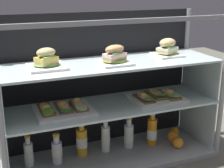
# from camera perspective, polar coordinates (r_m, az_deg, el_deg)

# --- Properties ---
(ground_plane) EXTENTS (6.00, 6.00, 0.02)m
(ground_plane) POSITION_cam_1_polar(r_m,az_deg,el_deg) (2.22, 0.00, -13.27)
(ground_plane) COLOR #5C5B4F
(ground_plane) RESTS_ON ground
(case_base_deck) EXTENTS (1.39, 0.46, 0.03)m
(case_base_deck) POSITION_cam_1_polar(r_m,az_deg,el_deg) (2.21, 0.00, -12.67)
(case_base_deck) COLOR #9BA0A4
(case_base_deck) RESTS_ON ground
(case_frame) EXTENTS (1.39, 0.46, 0.95)m
(case_frame) POSITION_cam_1_polar(r_m,az_deg,el_deg) (2.13, -1.38, 0.71)
(case_frame) COLOR gray
(case_frame) RESTS_ON ground
(riser_lower_tier) EXTENTS (1.32, 0.39, 0.34)m
(riser_lower_tier) POSITION_cam_1_polar(r_m,az_deg,el_deg) (2.12, 0.00, -8.29)
(riser_lower_tier) COLOR silver
(riser_lower_tier) RESTS_ON case_base_deck
(shelf_lower_glass) EXTENTS (1.34, 0.41, 0.01)m
(shelf_lower_glass) POSITION_cam_1_polar(r_m,az_deg,el_deg) (2.05, 0.00, -3.83)
(shelf_lower_glass) COLOR silver
(shelf_lower_glass) RESTS_ON riser_lower_tier
(riser_upper_tier) EXTENTS (1.32, 0.39, 0.26)m
(riser_upper_tier) POSITION_cam_1_polar(r_m,az_deg,el_deg) (2.01, 0.00, -0.18)
(riser_upper_tier) COLOR silver
(riser_upper_tier) RESTS_ON shelf_lower_glass
(shelf_upper_glass) EXTENTS (1.34, 0.41, 0.01)m
(shelf_upper_glass) POSITION_cam_1_polar(r_m,az_deg,el_deg) (1.97, 0.00, 3.63)
(shelf_upper_glass) COLOR silver
(shelf_upper_glass) RESTS_ON riser_upper_tier
(plated_roll_sandwich_center) EXTENTS (0.21, 0.21, 0.12)m
(plated_roll_sandwich_center) POSITION_cam_1_polar(r_m,az_deg,el_deg) (1.86, -11.42, 3.98)
(plated_roll_sandwich_center) COLOR white
(plated_roll_sandwich_center) RESTS_ON shelf_upper_glass
(plated_roll_sandwich_right_of_center) EXTENTS (0.18, 0.18, 0.11)m
(plated_roll_sandwich_right_of_center) POSITION_cam_1_polar(r_m,az_deg,el_deg) (1.92, 0.41, 4.81)
(plated_roll_sandwich_right_of_center) COLOR white
(plated_roll_sandwich_right_of_center) RESTS_ON shelf_upper_glass
(plated_roll_sandwich_left_of_center) EXTENTS (0.18, 0.18, 0.12)m
(plated_roll_sandwich_left_of_center) POSITION_cam_1_polar(r_m,az_deg,el_deg) (2.17, 9.68, 6.18)
(plated_roll_sandwich_left_of_center) COLOR white
(plated_roll_sandwich_left_of_center) RESTS_ON shelf_upper_glass
(open_sandwich_tray_mid_right) EXTENTS (0.34, 0.27, 0.06)m
(open_sandwich_tray_mid_right) POSITION_cam_1_polar(r_m,az_deg,el_deg) (1.96, -8.42, -4.28)
(open_sandwich_tray_mid_right) COLOR white
(open_sandwich_tray_mid_right) RESTS_ON shelf_lower_glass
(open_sandwich_tray_left_of_center) EXTENTS (0.34, 0.27, 0.06)m
(open_sandwich_tray_left_of_center) POSITION_cam_1_polar(r_m,az_deg,el_deg) (2.16, 7.96, -2.17)
(open_sandwich_tray_left_of_center) COLOR white
(open_sandwich_tray_left_of_center) RESTS_ON shelf_lower_glass
(juice_bottle_front_right_end) EXTENTS (0.06, 0.06, 0.20)m
(juice_bottle_front_right_end) POSITION_cam_1_polar(r_m,az_deg,el_deg) (2.11, -14.40, -11.87)
(juice_bottle_front_right_end) COLOR white
(juice_bottle_front_right_end) RESTS_ON case_base_deck
(juice_bottle_back_center) EXTENTS (0.07, 0.07, 0.20)m
(juice_bottle_back_center) POSITION_cam_1_polar(r_m,az_deg,el_deg) (2.11, -9.63, -11.51)
(juice_bottle_back_center) COLOR white
(juice_bottle_back_center) RESTS_ON case_base_deck
(juice_bottle_tucked_behind) EXTENTS (0.07, 0.07, 0.23)m
(juice_bottle_tucked_behind) POSITION_cam_1_polar(r_m,az_deg,el_deg) (2.17, -5.32, -10.01)
(juice_bottle_tucked_behind) COLOR gold
(juice_bottle_tucked_behind) RESTS_ON case_base_deck
(juice_bottle_near_post) EXTENTS (0.06, 0.06, 0.23)m
(juice_bottle_near_post) POSITION_cam_1_polar(r_m,az_deg,el_deg) (2.21, -1.13, -9.51)
(juice_bottle_near_post) COLOR white
(juice_bottle_near_post) RESTS_ON case_base_deck
(juice_bottle_front_middle) EXTENTS (0.07, 0.07, 0.22)m
(juice_bottle_front_middle) POSITION_cam_1_polar(r_m,az_deg,el_deg) (2.26, 2.96, -9.00)
(juice_bottle_front_middle) COLOR silver
(juice_bottle_front_middle) RESTS_ON case_base_deck
(juice_bottle_front_left_end) EXTENTS (0.07, 0.07, 0.24)m
(juice_bottle_front_left_end) POSITION_cam_1_polar(r_m,az_deg,el_deg) (2.31, 7.03, -8.28)
(juice_bottle_front_left_end) COLOR orange
(juice_bottle_front_left_end) RESTS_ON case_base_deck
(orange_fruit_beside_bottles) EXTENTS (0.08, 0.08, 0.08)m
(orange_fruit_beside_bottles) POSITION_cam_1_polar(r_m,az_deg,el_deg) (2.31, 11.51, -10.05)
(orange_fruit_beside_bottles) COLOR orange
(orange_fruit_beside_bottles) RESTS_ON case_base_deck
(orange_fruit_near_left_post) EXTENTS (0.07, 0.07, 0.07)m
(orange_fruit_near_left_post) POSITION_cam_1_polar(r_m,az_deg,el_deg) (2.46, 10.89, -8.26)
(orange_fruit_near_left_post) COLOR orange
(orange_fruit_near_left_post) RESTS_ON case_base_deck
(orange_fruit_rolled_forward) EXTENTS (0.08, 0.08, 0.08)m
(orange_fruit_rolled_forward) POSITION_cam_1_polar(r_m,az_deg,el_deg) (2.38, 10.65, -9.06)
(orange_fruit_rolled_forward) COLOR orange
(orange_fruit_rolled_forward) RESTS_ON case_base_deck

